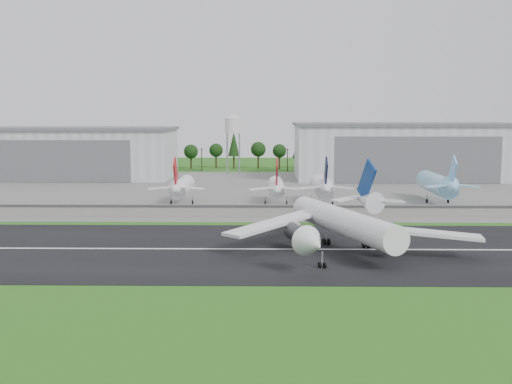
{
  "coord_description": "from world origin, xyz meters",
  "views": [
    {
      "loc": [
        11.02,
        -127.81,
        29.77
      ],
      "look_at": [
        8.39,
        40.0,
        9.0
      ],
      "focal_mm": 45.0,
      "sensor_mm": 36.0,
      "label": 1
    }
  ],
  "objects_px": {
    "parked_jet_skyblue": "(439,184)",
    "parked_jet_red_a": "(181,187)",
    "parked_jet_navy": "(322,187)",
    "parked_jet_red_b": "(276,188)",
    "main_airliner": "(343,228)"
  },
  "relations": [
    {
      "from": "parked_jet_red_b",
      "to": "parked_jet_skyblue",
      "type": "bearing_deg",
      "value": 5.44
    },
    {
      "from": "parked_jet_red_a",
      "to": "parked_jet_navy",
      "type": "xyz_separation_m",
      "value": [
        45.46,
        0.03,
        0.19
      ]
    },
    {
      "from": "parked_jet_red_a",
      "to": "main_airliner",
      "type": "bearing_deg",
      "value": -56.63
    },
    {
      "from": "parked_jet_navy",
      "to": "parked_jet_skyblue",
      "type": "height_order",
      "value": "parked_jet_skyblue"
    },
    {
      "from": "parked_jet_red_a",
      "to": "parked_jet_red_b",
      "type": "height_order",
      "value": "parked_jet_red_a"
    },
    {
      "from": "parked_jet_red_a",
      "to": "parked_jet_navy",
      "type": "height_order",
      "value": "parked_jet_navy"
    },
    {
      "from": "main_airliner",
      "to": "parked_jet_red_b",
      "type": "relative_size",
      "value": 1.84
    },
    {
      "from": "parked_jet_red_b",
      "to": "parked_jet_navy",
      "type": "relative_size",
      "value": 1.0
    },
    {
      "from": "parked_jet_navy",
      "to": "parked_jet_red_a",
      "type": "bearing_deg",
      "value": -179.96
    },
    {
      "from": "parked_jet_red_b",
      "to": "main_airliner",
      "type": "bearing_deg",
      "value": -78.61
    },
    {
      "from": "parked_jet_skyblue",
      "to": "parked_jet_red_a",
      "type": "bearing_deg",
      "value": -176.55
    },
    {
      "from": "main_airliner",
      "to": "parked_jet_red_a",
      "type": "relative_size",
      "value": 1.84
    },
    {
      "from": "parked_jet_red_b",
      "to": "parked_jet_skyblue",
      "type": "height_order",
      "value": "parked_jet_skyblue"
    },
    {
      "from": "parked_jet_navy",
      "to": "parked_jet_skyblue",
      "type": "xyz_separation_m",
      "value": [
        38.69,
        5.04,
        0.25
      ]
    },
    {
      "from": "parked_jet_red_a",
      "to": "parked_jet_navy",
      "type": "relative_size",
      "value": 1.0
    }
  ]
}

